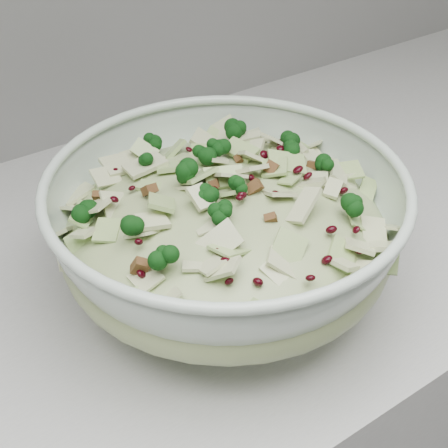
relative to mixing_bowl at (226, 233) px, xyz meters
name	(u,v)px	position (x,y,z in m)	size (l,w,h in m)	color
counter	(408,330)	(0.50, 0.10, -0.52)	(3.60, 0.60, 0.90)	#B9B9B4
mixing_bowl	(226,233)	(0.00, 0.00, 0.00)	(0.38, 0.38, 0.14)	silver
salad	(226,214)	(0.00, 0.00, 0.02)	(0.36, 0.36, 0.14)	#A3B37B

